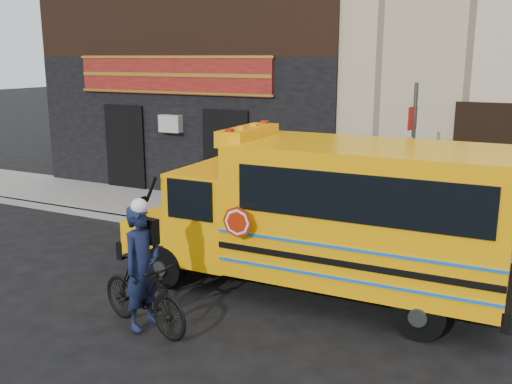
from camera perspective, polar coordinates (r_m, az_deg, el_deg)
The scene contains 7 objects.
ground at distance 10.58m, azimuth -2.26°, elevation -9.75°, with size 120.00×120.00×0.00m, color black.
curb at distance 12.74m, azimuth 3.43°, elevation -5.33°, with size 40.00×0.20×0.15m, color gray.
sidewalk at distance 14.06m, azimuth 5.86°, elevation -3.56°, with size 40.00×3.00×0.15m, color slate.
school_bus at distance 9.96m, azimuth 7.38°, elevation -2.13°, with size 6.93×2.49×2.92m.
sign_pole at distance 11.84m, azimuth 15.24°, elevation 2.42°, with size 0.12×0.31×3.67m.
bicycle at distance 9.11m, azimuth -11.21°, elevation -9.99°, with size 0.55×1.93×1.16m, color black.
cyclist at distance 8.97m, azimuth -11.30°, elevation -7.67°, with size 0.71×0.46×1.94m, color #111834.
Camera 1 is at (4.74, -8.50, 4.15)m, focal length 40.00 mm.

